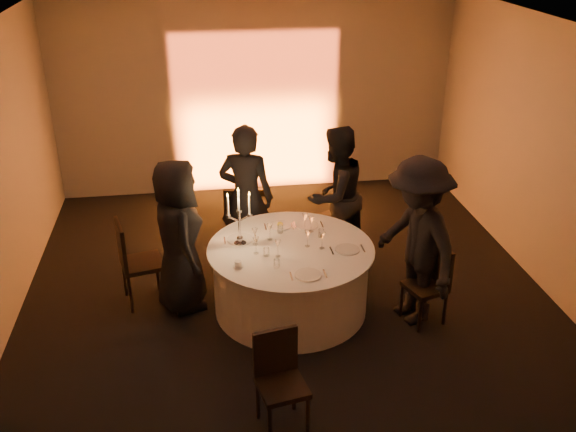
{
  "coord_description": "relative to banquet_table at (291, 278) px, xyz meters",
  "views": [
    {
      "loc": [
        -0.93,
        -5.98,
        4.05
      ],
      "look_at": [
        0.0,
        0.2,
        1.05
      ],
      "focal_mm": 40.0,
      "sensor_mm": 36.0,
      "label": 1
    }
  ],
  "objects": [
    {
      "name": "coffee_cup",
      "position": [
        -0.59,
        -0.32,
        0.42
      ],
      "size": [
        0.11,
        0.11,
        0.07
      ],
      "color": "white",
      "rests_on": "banquet_table"
    },
    {
      "name": "chair_left",
      "position": [
        -1.7,
        0.38,
        0.19
      ],
      "size": [
        0.54,
        0.54,
        1.01
      ],
      "rotation": [
        0.0,
        0.0,
        1.81
      ],
      "color": "black",
      "rests_on": "floor"
    },
    {
      "name": "wine_glass_d",
      "position": [
        0.28,
        0.33,
        0.52
      ],
      "size": [
        0.07,
        0.07,
        0.19
      ],
      "color": "silver",
      "rests_on": "banquet_table"
    },
    {
      "name": "guest_back_right",
      "position": [
        0.72,
        1.05,
        0.49
      ],
      "size": [
        1.08,
        1.03,
        1.75
      ],
      "primitive_type": "imported",
      "rotation": [
        0.0,
        0.0,
        -2.54
      ],
      "color": "black",
      "rests_on": "floor"
    },
    {
      "name": "wall_right",
      "position": [
        3.0,
        0.0,
        1.12
      ],
      "size": [
        0.0,
        7.0,
        7.0
      ],
      "primitive_type": "plane",
      "rotation": [
        1.57,
        0.0,
        -1.57
      ],
      "color": "#AFACA3",
      "rests_on": "floor"
    },
    {
      "name": "wall_back",
      "position": [
        0.0,
        3.5,
        1.12
      ],
      "size": [
        7.0,
        0.0,
        7.0
      ],
      "primitive_type": "plane",
      "rotation": [
        1.57,
        0.0,
        0.0
      ],
      "color": "#AFACA3",
      "rests_on": "floor"
    },
    {
      "name": "candelabra",
      "position": [
        -0.53,
        0.15,
        0.62
      ],
      "size": [
        0.28,
        0.13,
        0.67
      ],
      "color": "silver",
      "rests_on": "banquet_table"
    },
    {
      "name": "plate_back_right",
      "position": [
        0.27,
        0.49,
        0.39
      ],
      "size": [
        0.36,
        0.25,
        0.01
      ],
      "color": "white",
      "rests_on": "banquet_table"
    },
    {
      "name": "wine_glass_a",
      "position": [
        -0.38,
        -0.07,
        0.52
      ],
      "size": [
        0.07,
        0.07,
        0.19
      ],
      "color": "silver",
      "rests_on": "banquet_table"
    },
    {
      "name": "wine_glass_b",
      "position": [
        -0.37,
        0.13,
        0.52
      ],
      "size": [
        0.07,
        0.07,
        0.19
      ],
      "color": "silver",
      "rests_on": "banquet_table"
    },
    {
      "name": "plate_back_left",
      "position": [
        -0.04,
        0.52,
        0.4
      ],
      "size": [
        0.36,
        0.26,
        0.08
      ],
      "color": "white",
      "rests_on": "banquet_table"
    },
    {
      "name": "tumbler_a",
      "position": [
        0.37,
        0.2,
        0.43
      ],
      "size": [
        0.07,
        0.07,
        0.09
      ],
      "primitive_type": "cylinder",
      "color": "silver",
      "rests_on": "banquet_table"
    },
    {
      "name": "chair_front",
      "position": [
        -0.36,
        -1.72,
        0.12
      ],
      "size": [
        0.46,
        0.46,
        0.89
      ],
      "rotation": [
        0.0,
        0.0,
        0.19
      ],
      "color": "black",
      "rests_on": "floor"
    },
    {
      "name": "wine_glass_g",
      "position": [
        0.33,
        -0.07,
        0.52
      ],
      "size": [
        0.07,
        0.07,
        0.19
      ],
      "color": "silver",
      "rests_on": "banquet_table"
    },
    {
      "name": "plate_right",
      "position": [
        0.59,
        -0.15,
        0.39
      ],
      "size": [
        0.36,
        0.26,
        0.01
      ],
      "color": "white",
      "rests_on": "banquet_table"
    },
    {
      "name": "tumbler_b",
      "position": [
        -0.28,
        -0.14,
        0.43
      ],
      "size": [
        0.07,
        0.07,
        0.09
      ],
      "primitive_type": "cylinder",
      "color": "silver",
      "rests_on": "banquet_table"
    },
    {
      "name": "plate_front",
      "position": [
        0.08,
        -0.6,
        0.39
      ],
      "size": [
        0.36,
        0.27,
        0.01
      ],
      "color": "white",
      "rests_on": "banquet_table"
    },
    {
      "name": "chair_back_right",
      "position": [
        0.82,
        1.3,
        0.1
      ],
      "size": [
        0.52,
        0.52,
        0.87
      ],
      "rotation": [
        0.0,
        0.0,
        -2.62
      ],
      "color": "black",
      "rests_on": "floor"
    },
    {
      "name": "wine_glass_e",
      "position": [
        0.23,
        0.42,
        0.52
      ],
      "size": [
        0.07,
        0.07,
        0.19
      ],
      "color": "silver",
      "rests_on": "banquet_table"
    },
    {
      "name": "floor",
      "position": [
        0.0,
        0.0,
        -0.38
      ],
      "size": [
        7.0,
        7.0,
        0.0
      ],
      "primitive_type": "plane",
      "color": "black",
      "rests_on": "ground"
    },
    {
      "name": "tumbler_d",
      "position": [
        -0.2,
        -0.4,
        0.43
      ],
      "size": [
        0.07,
        0.07,
        0.09
      ],
      "primitive_type": "cylinder",
      "color": "silver",
      "rests_on": "banquet_table"
    },
    {
      "name": "guest_back_left",
      "position": [
        -0.38,
        1.07,
        0.53
      ],
      "size": [
        0.77,
        0.63,
        1.83
      ],
      "primitive_type": "imported",
      "rotation": [
        0.0,
        0.0,
        2.8
      ],
      "color": "black",
      "rests_on": "floor"
    },
    {
      "name": "guest_left",
      "position": [
        -1.19,
        0.26,
        0.48
      ],
      "size": [
        0.72,
        0.94,
        1.73
      ],
      "primitive_type": "imported",
      "rotation": [
        0.0,
        0.0,
        1.79
      ],
      "color": "black",
      "rests_on": "floor"
    },
    {
      "name": "chair_back_left",
      "position": [
        -0.43,
        1.51,
        0.09
      ],
      "size": [
        0.46,
        0.46,
        0.86
      ],
      "rotation": [
        0.0,
        0.0,
        2.89
      ],
      "color": "black",
      "rests_on": "floor"
    },
    {
      "name": "tumbler_c",
      "position": [
        -0.06,
        0.36,
        0.43
      ],
      "size": [
        0.07,
        0.07,
        0.09
      ],
      "primitive_type": "cylinder",
      "color": "silver",
      "rests_on": "banquet_table"
    },
    {
      "name": "wine_glass_c",
      "position": [
        -0.2,
        0.21,
        0.52
      ],
      "size": [
        0.07,
        0.07,
        0.19
      ],
      "color": "silver",
      "rests_on": "banquet_table"
    },
    {
      "name": "guest_right",
      "position": [
        1.26,
        -0.36,
        0.54
      ],
      "size": [
        0.99,
        1.34,
        1.86
      ],
      "primitive_type": "imported",
      "rotation": [
        0.0,
        0.0,
        -1.29
      ],
      "color": "black",
      "rests_on": "floor"
    },
    {
      "name": "chair_right",
      "position": [
        1.45,
        -0.42,
        0.1
      ],
      "size": [
        0.48,
        0.48,
        0.87
      ],
      "rotation": [
        0.0,
        0.0,
        -1.26
      ],
      "color": "black",
      "rests_on": "floor"
    },
    {
      "name": "banquet_table",
      "position": [
        0.0,
        0.0,
        0.0
      ],
      "size": [
        1.8,
        1.8,
        0.77
      ],
      "color": "black",
      "rests_on": "floor"
    },
    {
      "name": "ceiling",
      "position": [
        0.0,
        0.0,
        2.62
      ],
      "size": [
        7.0,
        7.0,
        0.0
      ],
      "primitive_type": "plane",
      "rotation": [
        3.14,
        0.0,
        0.0
      ],
      "color": "silver",
      "rests_on": "wall_back"
    },
    {
      "name": "plate_left",
      "position": [
        -0.52,
        0.26,
        0.39
      ],
      "size": [
        0.36,
        0.29,
        0.01
      ],
      "color": "white",
      "rests_on": "banquet_table"
    },
    {
      "name": "wine_glass_h",
      "position": [
        0.18,
        0.0,
        0.52
      ],
      "size": [
        0.07,
        0.07,
        0.19
      ],
      "color": "silver",
      "rests_on": "banquet_table"
    },
    {
      "name": "wine_glass_f",
      "position": [
        -0.16,
        -0.17,
        0.52
      ],
      "size": [
        0.07,
        0.07,
        0.19
      ],
      "color": "silver",
      "rests_on": "banquet_table"
    },
    {
      "name": "uplighter_fixture",
      "position": [
        0.0,
        3.2,
        -0.33
      ],
      "size": [
        0.25,
        0.12,
        0.1
      ],
      "primitive_type": "cube",
      "color": "black",
      "rests_on": "floor"
    }
  ]
}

